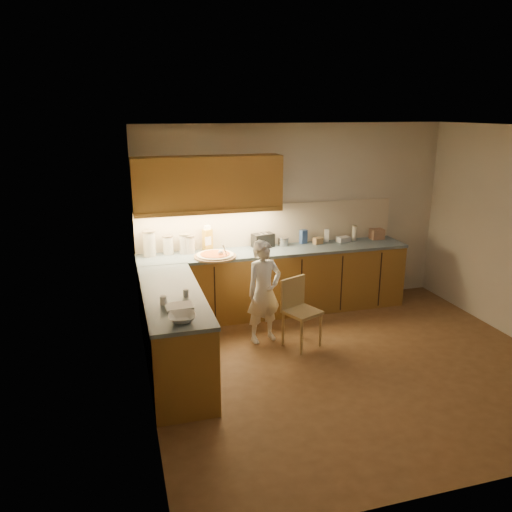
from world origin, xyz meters
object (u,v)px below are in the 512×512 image
(oil_jug, at_px, (208,239))
(wooden_chair, at_px, (298,307))
(toaster, at_px, (263,240))
(child, at_px, (264,292))
(pizza_on_board, at_px, (215,256))

(oil_jug, bearing_deg, wooden_chair, -55.21)
(toaster, bearing_deg, child, -118.45)
(pizza_on_board, distance_m, child, 0.87)
(wooden_chair, distance_m, toaster, 1.34)
(toaster, bearing_deg, wooden_chair, -98.76)
(pizza_on_board, height_order, wooden_chair, pizza_on_board)
(pizza_on_board, distance_m, toaster, 0.82)
(pizza_on_board, xyz_separation_m, wooden_chair, (0.83, -0.90, -0.46))
(wooden_chair, relative_size, toaster, 2.55)
(pizza_on_board, xyz_separation_m, toaster, (0.75, 0.33, 0.07))
(wooden_chair, bearing_deg, child, 125.47)
(oil_jug, bearing_deg, child, -64.13)
(child, height_order, wooden_chair, child)
(wooden_chair, height_order, oil_jug, oil_jug)
(pizza_on_board, relative_size, toaster, 1.68)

